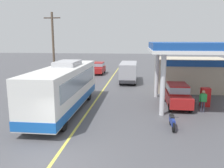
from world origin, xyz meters
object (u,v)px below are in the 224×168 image
coach_bus_main (64,88)px  pedestrian_near_pump (185,90)px  car_at_pump (177,94)px  pedestrian_by_shop (203,100)px  minibus_opposing_lane (128,70)px  car_trailing_behind_bus (99,67)px  motorcycle_parked_forecourt (172,121)px

coach_bus_main → pedestrian_near_pump: (9.60, 4.23, -0.79)m
car_at_pump → pedestrian_by_shop: (1.62, -1.42, -0.08)m
minibus_opposing_lane → pedestrian_near_pump: (5.36, -8.47, -0.54)m
car_at_pump → car_trailing_behind_bus: 19.40m
car_at_pump → pedestrian_by_shop: 2.16m
car_at_pump → pedestrian_by_shop: size_ratio=2.53×
coach_bus_main → car_trailing_behind_bus: coach_bus_main is taller
car_at_pump → pedestrian_near_pump: (0.96, 2.05, -0.08)m
coach_bus_main → minibus_opposing_lane: size_ratio=1.80×
coach_bus_main → minibus_opposing_lane: 13.39m
coach_bus_main → minibus_opposing_lane: coach_bus_main is taller
car_trailing_behind_bus → motorcycle_parked_forecourt: bearing=-69.4°
coach_bus_main → motorcycle_parked_forecourt: (7.56, -2.76, -1.28)m
car_at_pump → car_trailing_behind_bus: (-9.32, 17.01, 0.00)m
motorcycle_parked_forecourt → coach_bus_main: bearing=159.9°
car_at_pump → pedestrian_near_pump: car_at_pump is taller
coach_bus_main → car_at_pump: (8.64, 2.18, -0.71)m
coach_bus_main → pedestrian_by_shop: (10.26, 0.76, -0.79)m
minibus_opposing_lane → motorcycle_parked_forecourt: minibus_opposing_lane is taller
pedestrian_by_shop → car_at_pump: bearing=138.8°
pedestrian_by_shop → car_trailing_behind_bus: size_ratio=0.40×
coach_bus_main → pedestrian_near_pump: coach_bus_main is taller
pedestrian_near_pump → pedestrian_by_shop: 3.53m
motorcycle_parked_forecourt → pedestrian_by_shop: pedestrian_by_shop is taller
car_at_pump → motorcycle_parked_forecourt: size_ratio=2.33×
motorcycle_parked_forecourt → car_at_pump: bearing=77.7°
motorcycle_parked_forecourt → minibus_opposing_lane: bearing=102.1°
coach_bus_main → minibus_opposing_lane: (4.24, 12.70, -0.25)m
car_at_pump → pedestrian_near_pump: 2.27m
coach_bus_main → pedestrian_near_pump: 10.52m
pedestrian_near_pump → car_trailing_behind_bus: (-10.28, 14.96, 0.08)m
pedestrian_near_pump → car_at_pump: bearing=-115.1°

